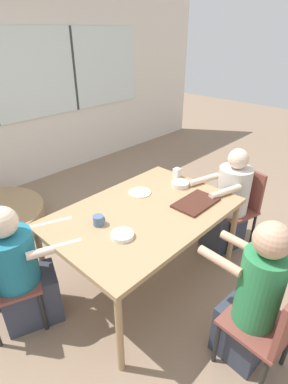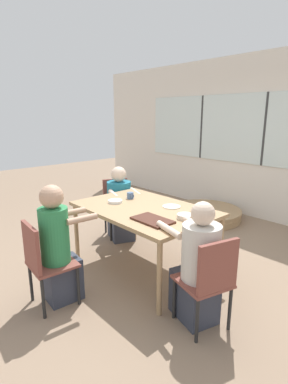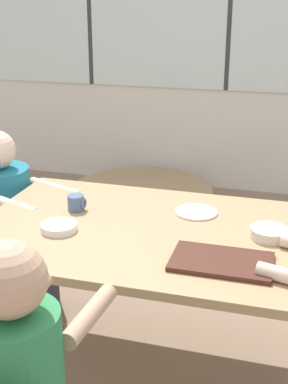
# 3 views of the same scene
# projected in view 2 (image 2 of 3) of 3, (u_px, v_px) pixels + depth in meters

# --- Properties ---
(ground_plane) EXTENTS (16.00, 16.00, 0.00)m
(ground_plane) POSITION_uv_depth(u_px,v_px,m) (144.00, 268.00, 3.60)
(ground_plane) COLOR #8C725B
(wall_back_with_windows) EXTENTS (8.40, 0.08, 2.80)m
(wall_back_with_windows) POSITION_uv_depth(u_px,v_px,m) (265.00, 138.00, 5.04)
(wall_back_with_windows) COLOR silver
(wall_back_with_windows) RESTS_ON ground_plane
(dining_table) EXTENTS (1.56, 1.05, 0.77)m
(dining_table) POSITION_uv_depth(u_px,v_px,m) (144.00, 212.00, 3.43)
(dining_table) COLOR tan
(dining_table) RESTS_ON ground_plane
(chair_for_woman_green_shirt) EXTENTS (0.43, 0.43, 0.85)m
(chair_for_woman_green_shirt) POSITION_uv_depth(u_px,v_px,m) (42.00, 258.00, 2.77)
(chair_for_woman_green_shirt) COLOR brown
(chair_for_woman_green_shirt) RESTS_ON ground_plane
(chair_for_man_blue_shirt) EXTENTS (0.49, 0.49, 0.85)m
(chair_for_man_blue_shirt) POSITION_uv_depth(u_px,v_px,m) (210.00, 277.00, 2.45)
(chair_for_man_blue_shirt) COLOR brown
(chair_for_man_blue_shirt) RESTS_ON ground_plane
(chair_for_man_teal_shirt) EXTENTS (0.52, 0.52, 0.85)m
(chair_for_man_teal_shirt) POSITION_uv_depth(u_px,v_px,m) (117.00, 202.00, 4.56)
(chair_for_man_teal_shirt) COLOR brown
(chair_for_man_teal_shirt) RESTS_ON ground_plane
(person_woman_green_shirt) EXTENTS (0.33, 0.53, 1.18)m
(person_woman_green_shirt) POSITION_uv_depth(u_px,v_px,m) (58.00, 249.00, 2.85)
(person_woman_green_shirt) COLOR #333847
(person_woman_green_shirt) RESTS_ON ground_plane
(person_man_blue_shirt) EXTENTS (0.66, 0.47, 1.11)m
(person_man_blue_shirt) POSITION_uv_depth(u_px,v_px,m) (197.00, 269.00, 2.59)
(person_man_blue_shirt) COLOR #333847
(person_man_blue_shirt) RESTS_ON ground_plane
(person_man_teal_shirt) EXTENTS (0.71, 0.55, 1.07)m
(person_man_teal_shirt) POSITION_uv_depth(u_px,v_px,m) (120.00, 207.00, 4.41)
(person_man_teal_shirt) COLOR #333847
(person_man_teal_shirt) RESTS_ON ground_plane
(food_tray_dark) EXTENTS (0.41, 0.25, 0.02)m
(food_tray_dark) POSITION_uv_depth(u_px,v_px,m) (152.00, 220.00, 2.96)
(food_tray_dark) COLOR #472319
(food_tray_dark) RESTS_ON dining_table
(coffee_mug) EXTENTS (0.09, 0.08, 0.08)m
(coffee_mug) POSITION_uv_depth(u_px,v_px,m) (130.00, 196.00, 3.75)
(coffee_mug) COLOR slate
(coffee_mug) RESTS_ON dining_table
(milk_carton_small) EXTENTS (0.07, 0.07, 0.09)m
(milk_carton_small) POSITION_uv_depth(u_px,v_px,m) (206.00, 214.00, 3.03)
(milk_carton_small) COLOR silver
(milk_carton_small) RESTS_ON dining_table
(bowl_white_shallow) EXTENTS (0.17, 0.17, 0.05)m
(bowl_white_shallow) POSITION_uv_depth(u_px,v_px,m) (185.00, 216.00, 3.03)
(bowl_white_shallow) COLOR silver
(bowl_white_shallow) RESTS_ON dining_table
(bowl_cereal) EXTENTS (0.17, 0.17, 0.03)m
(bowl_cereal) POSITION_uv_depth(u_px,v_px,m) (115.00, 201.00, 3.59)
(bowl_cereal) COLOR white
(bowl_cereal) RESTS_ON dining_table
(plate_tortillas) EXTENTS (0.21, 0.21, 0.01)m
(plate_tortillas) POSITION_uv_depth(u_px,v_px,m) (172.00, 206.00, 3.42)
(plate_tortillas) COLOR beige
(plate_tortillas) RESTS_ON dining_table
(folded_table_stack) EXTENTS (1.25, 1.25, 0.18)m
(folded_table_stack) POSITION_uv_depth(u_px,v_px,m) (205.00, 214.00, 5.31)
(folded_table_stack) COLOR tan
(folded_table_stack) RESTS_ON ground_plane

